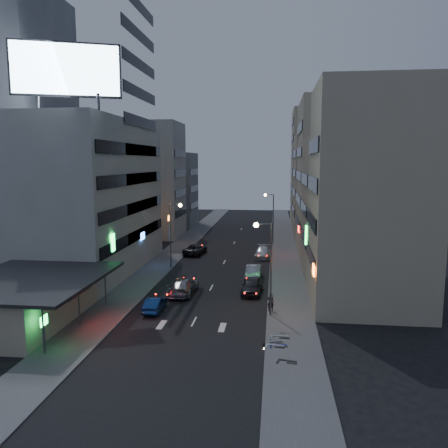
% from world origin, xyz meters
% --- Properties ---
extents(ground, '(180.00, 180.00, 0.00)m').
position_xyz_m(ground, '(0.00, 0.00, 0.00)').
color(ground, black).
rests_on(ground, ground).
extents(sidewalk_left, '(4.00, 120.00, 0.12)m').
position_xyz_m(sidewalk_left, '(-8.00, 30.00, 0.06)').
color(sidewalk_left, '#4C4C4F').
rests_on(sidewalk_left, ground).
extents(sidewalk_right, '(4.00, 120.00, 0.12)m').
position_xyz_m(sidewalk_right, '(8.00, 30.00, 0.06)').
color(sidewalk_right, '#4C4C4F').
rests_on(sidewalk_right, ground).
extents(food_court, '(11.00, 13.00, 3.88)m').
position_xyz_m(food_court, '(-13.90, 2.00, 1.98)').
color(food_court, tan).
rests_on(food_court, ground).
extents(white_building, '(14.00, 24.00, 18.00)m').
position_xyz_m(white_building, '(-17.00, 20.00, 9.00)').
color(white_building, '#A7A7A2').
rests_on(white_building, ground).
extents(grey_tower, '(10.00, 14.00, 34.00)m').
position_xyz_m(grey_tower, '(-26.00, 23.00, 17.00)').
color(grey_tower, gray).
rests_on(grey_tower, ground).
extents(shophouse_near, '(10.00, 11.00, 20.00)m').
position_xyz_m(shophouse_near, '(15.00, 10.50, 10.00)').
color(shophouse_near, tan).
rests_on(shophouse_near, ground).
extents(shophouse_mid, '(11.00, 12.00, 16.00)m').
position_xyz_m(shophouse_mid, '(15.50, 22.00, 8.00)').
color(shophouse_mid, tan).
rests_on(shophouse_mid, ground).
extents(shophouse_far, '(10.00, 14.00, 22.00)m').
position_xyz_m(shophouse_far, '(15.00, 35.00, 11.00)').
color(shophouse_far, tan).
rests_on(shophouse_far, ground).
extents(far_left_a, '(11.00, 10.00, 20.00)m').
position_xyz_m(far_left_a, '(-15.50, 45.00, 10.00)').
color(far_left_a, '#A7A7A2').
rests_on(far_left_a, ground).
extents(far_left_b, '(12.00, 10.00, 15.00)m').
position_xyz_m(far_left_b, '(-16.00, 58.00, 7.50)').
color(far_left_b, gray).
rests_on(far_left_b, ground).
extents(far_right_a, '(11.00, 12.00, 18.00)m').
position_xyz_m(far_right_a, '(15.50, 50.00, 9.00)').
color(far_right_a, tan).
rests_on(far_right_a, ground).
extents(far_right_b, '(12.00, 12.00, 24.00)m').
position_xyz_m(far_right_b, '(16.00, 64.00, 12.00)').
color(far_right_b, tan).
rests_on(far_right_b, ground).
extents(billboard, '(9.52, 3.75, 6.20)m').
position_xyz_m(billboard, '(-12.99, 9.97, 21.66)').
color(billboard, '#595B60').
rests_on(billboard, white_building).
extents(street_lamp_right_near, '(1.60, 0.44, 8.02)m').
position_xyz_m(street_lamp_right_near, '(5.90, 6.00, 5.36)').
color(street_lamp_right_near, '#595B60').
rests_on(street_lamp_right_near, sidewalk_right).
extents(street_lamp_left, '(1.60, 0.44, 8.02)m').
position_xyz_m(street_lamp_left, '(-5.90, 22.00, 5.36)').
color(street_lamp_left, '#595B60').
rests_on(street_lamp_left, sidewalk_left).
extents(street_lamp_right_far, '(1.60, 0.44, 8.02)m').
position_xyz_m(street_lamp_right_far, '(5.90, 40.00, 5.36)').
color(street_lamp_right_far, '#595B60').
rests_on(street_lamp_right_far, sidewalk_right).
extents(parked_car_right_near, '(2.18, 4.79, 1.59)m').
position_xyz_m(parked_car_right_near, '(4.37, 12.50, 0.80)').
color(parked_car_right_near, '#26262B').
rests_on(parked_car_right_near, ground).
extents(parked_car_right_mid, '(1.69, 4.73, 1.56)m').
position_xyz_m(parked_car_right_mid, '(4.23, 17.80, 0.78)').
color(parked_car_right_mid, '#9899A0').
rests_on(parked_car_right_mid, ground).
extents(parked_car_left, '(3.08, 5.56, 1.47)m').
position_xyz_m(parked_car_left, '(-4.74, 30.48, 0.74)').
color(parked_car_left, '#25262A').
rests_on(parked_car_left, ground).
extents(parked_car_right_far, '(2.10, 5.15, 1.49)m').
position_xyz_m(parked_car_right_far, '(5.03, 29.38, 0.75)').
color(parked_car_right_far, '#ACB0B4').
rests_on(parked_car_right_far, ground).
extents(road_car_blue, '(1.40, 3.90, 1.28)m').
position_xyz_m(road_car_blue, '(-3.92, 6.17, 0.64)').
color(road_car_blue, navy).
rests_on(road_car_blue, ground).
extents(road_car_silver, '(2.48, 5.75, 1.65)m').
position_xyz_m(road_car_silver, '(-2.50, 11.56, 0.83)').
color(road_car_silver, gray).
rests_on(road_car_silver, ground).
extents(person, '(0.60, 0.41, 1.62)m').
position_xyz_m(person, '(6.30, 7.07, 0.93)').
color(person, black).
rests_on(person, sidewalk_right).
extents(scooter_black_a, '(1.01, 1.98, 1.16)m').
position_xyz_m(scooter_black_a, '(8.19, -2.65, 0.70)').
color(scooter_black_a, black).
rests_on(scooter_black_a, sidewalk_right).
extents(scooter_silver_a, '(0.92, 2.04, 1.21)m').
position_xyz_m(scooter_silver_a, '(7.40, -0.23, 0.72)').
color(scooter_silver_a, '#B7B8BF').
rests_on(scooter_silver_a, sidewalk_right).
extents(scooter_blue, '(0.65, 1.85, 1.12)m').
position_xyz_m(scooter_blue, '(7.58, -0.01, 0.68)').
color(scooter_blue, navy).
rests_on(scooter_blue, sidewalk_right).
extents(scooter_black_b, '(1.06, 1.70, 0.99)m').
position_xyz_m(scooter_black_b, '(7.21, 0.59, 0.61)').
color(scooter_black_b, black).
rests_on(scooter_black_b, sidewalk_right).
extents(scooter_silver_b, '(0.74, 2.08, 1.26)m').
position_xyz_m(scooter_silver_b, '(7.76, 1.54, 0.75)').
color(scooter_silver_b, '#96999D').
rests_on(scooter_silver_b, sidewalk_right).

